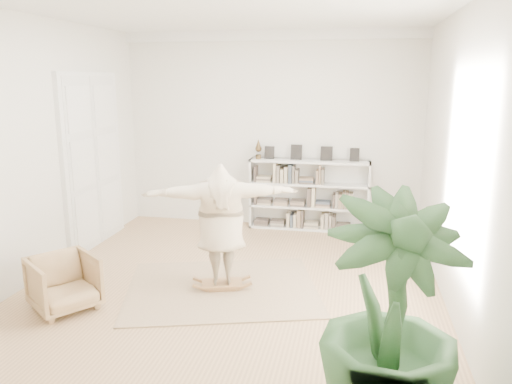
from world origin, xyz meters
TOP-DOWN VIEW (x-y plane):
  - floor at (0.00, 0.00)m, footprint 6.00×6.00m
  - room_shell at (0.00, 2.94)m, footprint 6.00×6.00m
  - doors at (-2.70, 1.30)m, footprint 0.09×1.78m
  - bookshelf at (0.74, 2.82)m, footprint 2.20×0.35m
  - armchair at (-1.84, -1.10)m, footprint 1.02×1.02m
  - rug at (-0.12, -0.16)m, footprint 2.97×2.63m
  - rocker_board at (-0.12, -0.16)m, footprint 0.61×0.46m
  - person at (-0.12, -0.16)m, footprint 2.05×1.08m
  - houseplant at (1.88, -2.55)m, footprint 1.39×1.39m

SIDE VIEW (x-z plane):
  - floor at x=0.00m, z-range 0.00..0.00m
  - rug at x=-0.12m, z-range 0.00..0.02m
  - rocker_board at x=-0.12m, z-range 0.01..0.13m
  - armchair at x=-1.84m, z-range 0.00..0.67m
  - bookshelf at x=0.74m, z-range -0.18..1.46m
  - person at x=-0.12m, z-range 0.13..1.75m
  - houseplant at x=1.88m, z-range 0.00..1.94m
  - doors at x=-2.70m, z-range -0.06..2.86m
  - room_shell at x=0.00m, z-range 0.51..6.51m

